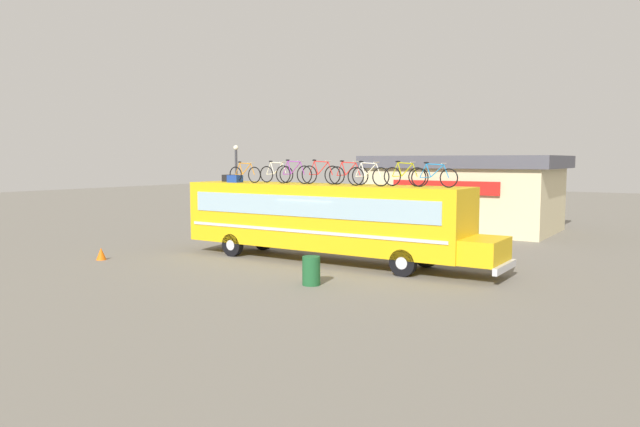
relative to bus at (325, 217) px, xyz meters
name	(u,v)px	position (x,y,z in m)	size (l,w,h in m)	color
ground_plane	(321,261)	(-0.20, 0.00, -1.76)	(120.00, 120.00, 0.00)	slate
bus	(325,217)	(0.00, 0.00, 0.00)	(13.33, 2.41, 3.05)	yellow
luggage_bag_1	(230,178)	(-5.10, 0.19, 1.44)	(0.64, 0.38, 0.31)	black
luggage_bag_2	(235,179)	(-4.35, -0.34, 1.44)	(0.55, 0.43, 0.31)	#193899
rooftop_bicycle_1	(245,174)	(-3.77, -0.38, 1.67)	(1.70, 0.44, 0.90)	black
rooftop_bicycle_2	(276,174)	(-2.63, 0.31, 1.68)	(1.74, 0.44, 0.93)	black
rooftop_bicycle_3	(294,174)	(-1.43, -0.11, 1.70)	(1.79, 0.44, 0.98)	black
rooftop_bicycle_4	(321,174)	(-0.27, 0.10, 1.70)	(1.83, 0.44, 0.98)	black
rooftop_bicycle_5	(348,175)	(0.96, 0.17, 1.68)	(1.75, 0.44, 0.94)	black
rooftop_bicycle_6	(368,176)	(2.11, -0.37, 1.68)	(1.74, 0.44, 0.93)	black
rooftop_bicycle_7	(404,176)	(3.29, 0.24, 1.68)	(1.69, 0.44, 0.93)	black
rooftop_bicycle_8	(434,177)	(4.50, 0.06, 1.66)	(1.75, 0.44, 0.89)	black
roadside_building	(465,192)	(0.97, 13.37, 0.41)	(10.54, 6.74, 4.24)	beige
trash_bin	(311,271)	(2.01, -3.95, -1.29)	(0.58, 0.58, 0.93)	#1E592D
traffic_cone	(101,254)	(-7.73, -4.62, -1.51)	(0.40, 0.40, 0.50)	orange
street_lamp	(236,182)	(-9.42, 5.53, 1.01)	(0.28, 0.28, 4.82)	#38383D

